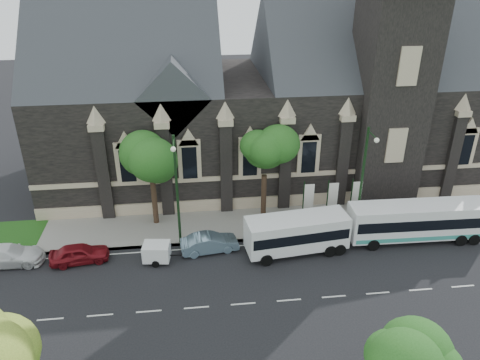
{
  "coord_description": "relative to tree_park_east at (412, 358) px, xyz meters",
  "views": [
    {
      "loc": [
        -2.82,
        -22.54,
        20.24
      ],
      "look_at": [
        0.49,
        6.0,
        5.92
      ],
      "focal_mm": 34.18,
      "sensor_mm": 36.0,
      "label": 1
    }
  ],
  "objects": [
    {
      "name": "ground",
      "position": [
        -6.18,
        9.32,
        -4.62
      ],
      "size": [
        160.0,
        160.0,
        0.0
      ],
      "primitive_type": "plane",
      "color": "black",
      "rests_on": "ground"
    },
    {
      "name": "sidewalk",
      "position": [
        -6.18,
        18.82,
        -4.54
      ],
      "size": [
        80.0,
        5.0,
        0.15
      ],
      "primitive_type": "cube",
      "color": "gray",
      "rests_on": "ground"
    },
    {
      "name": "museum",
      "position": [
        -1.06,
        28.1,
        3.55
      ],
      "size": [
        40.0,
        17.7,
        29.9
      ],
      "color": "black",
      "rests_on": "ground"
    },
    {
      "name": "tree_park_east",
      "position": [
        0.0,
        0.0,
        0.0
      ],
      "size": [
        3.4,
        3.4,
        6.28
      ],
      "color": "black",
      "rests_on": "ground"
    },
    {
      "name": "tree_walk_right",
      "position": [
        -2.96,
        20.04,
        1.2
      ],
      "size": [
        4.08,
        4.08,
        7.8
      ],
      "color": "black",
      "rests_on": "ground"
    },
    {
      "name": "tree_walk_left",
      "position": [
        -11.97,
        20.03,
        1.12
      ],
      "size": [
        3.91,
        3.91,
        7.64
      ],
      "color": "black",
      "rests_on": "ground"
    },
    {
      "name": "street_lamp_near",
      "position": [
        3.82,
        16.42,
        0.49
      ],
      "size": [
        0.36,
        1.88,
        9.0
      ],
      "color": "black",
      "rests_on": "ground"
    },
    {
      "name": "street_lamp_mid",
      "position": [
        -10.18,
        16.42,
        0.49
      ],
      "size": [
        0.36,
        1.88,
        9.0
      ],
      "color": "black",
      "rests_on": "ground"
    },
    {
      "name": "banner_flag_left",
      "position": [
        0.11,
        18.32,
        -2.24
      ],
      "size": [
        0.9,
        0.1,
        4.0
      ],
      "color": "black",
      "rests_on": "ground"
    },
    {
      "name": "banner_flag_center",
      "position": [
        2.11,
        18.32,
        -2.24
      ],
      "size": [
        0.9,
        0.1,
        4.0
      ],
      "color": "black",
      "rests_on": "ground"
    },
    {
      "name": "banner_flag_right",
      "position": [
        4.11,
        18.32,
        -2.24
      ],
      "size": [
        0.9,
        0.1,
        4.0
      ],
      "color": "black",
      "rests_on": "ground"
    },
    {
      "name": "tour_coach",
      "position": [
        8.11,
        15.13,
        -2.92
      ],
      "size": [
        10.7,
        2.69,
        3.11
      ],
      "rotation": [
        0.0,
        0.0,
        -0.02
      ],
      "color": "white",
      "rests_on": "ground"
    },
    {
      "name": "shuttle_bus",
      "position": [
        -1.51,
        14.64,
        -2.93
      ],
      "size": [
        7.79,
        3.38,
        2.92
      ],
      "rotation": [
        0.0,
        0.0,
        0.11
      ],
      "color": "white",
      "rests_on": "ground"
    },
    {
      "name": "box_trailer",
      "position": [
        -11.87,
        14.57,
        -3.79
      ],
      "size": [
        2.81,
        1.66,
        1.47
      ],
      "rotation": [
        0.0,
        0.0,
        -0.12
      ],
      "color": "white",
      "rests_on": "ground"
    },
    {
      "name": "sedan",
      "position": [
        -7.98,
        15.41,
        -3.91
      ],
      "size": [
        4.49,
        2.07,
        1.43
      ],
      "primitive_type": "imported",
      "rotation": [
        0.0,
        0.0,
        1.7
      ],
      "color": "#7290A5",
      "rests_on": "ground"
    },
    {
      "name": "car_far_red",
      "position": [
        -17.44,
        15.17,
        -3.91
      ],
      "size": [
        4.33,
        2.2,
        1.41
      ],
      "primitive_type": "imported",
      "rotation": [
        0.0,
        0.0,
        1.7
      ],
      "color": "maroon",
      "rests_on": "ground"
    },
    {
      "name": "car_far_white",
      "position": [
        -22.52,
        15.52,
        -3.89
      ],
      "size": [
        5.02,
        2.07,
        1.45
      ],
      "primitive_type": "imported",
      "rotation": [
        0.0,
        0.0,
        1.56
      ],
      "color": "silver",
      "rests_on": "ground"
    }
  ]
}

